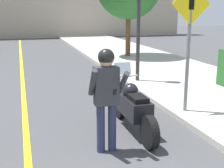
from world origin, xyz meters
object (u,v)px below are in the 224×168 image
at_px(person_biker, 106,90).
at_px(traffic_light, 139,4).
at_px(crossing_sign, 189,36).
at_px(motorcycle, 133,107).

relative_size(person_biker, traffic_light, 0.51).
height_order(person_biker, crossing_sign, crossing_sign).
relative_size(motorcycle, traffic_light, 0.66).
distance_m(motorcycle, traffic_light, 4.54).
bearing_deg(motorcycle, traffic_light, 67.54).
relative_size(crossing_sign, traffic_light, 0.81).
xyz_separation_m(person_biker, crossing_sign, (2.21, 1.26, 0.73)).
xyz_separation_m(crossing_sign, traffic_light, (0.08, 3.22, 0.73)).
distance_m(person_biker, traffic_light, 5.24).
height_order(crossing_sign, traffic_light, traffic_light).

